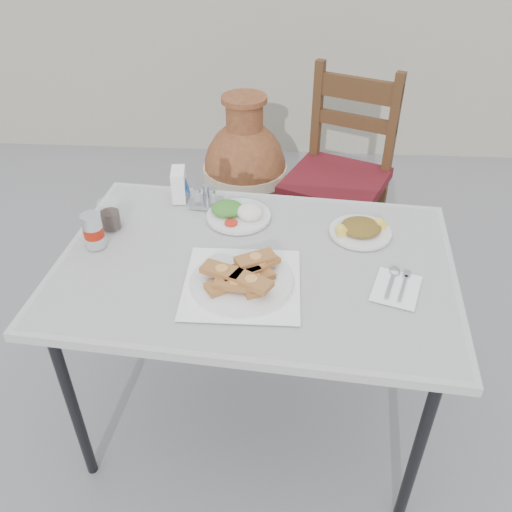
# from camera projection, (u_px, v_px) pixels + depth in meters

# --- Properties ---
(ground) EXTENTS (80.00, 80.00, 0.00)m
(ground) POSITION_uv_depth(u_px,v_px,m) (264.00, 397.00, 2.31)
(ground) COLOR #5E5E60
(ground) RESTS_ON ground
(cafe_table) EXTENTS (1.37, 0.99, 0.79)m
(cafe_table) POSITION_uv_depth(u_px,v_px,m) (255.00, 273.00, 1.82)
(cafe_table) COLOR black
(cafe_table) RESTS_ON ground
(pide_plate) EXTENTS (0.36, 0.36, 0.07)m
(pide_plate) POSITION_uv_depth(u_px,v_px,m) (242.00, 276.00, 1.66)
(pide_plate) COLOR white
(pide_plate) RESTS_ON cafe_table
(salad_rice_plate) EXTENTS (0.24, 0.24, 0.06)m
(salad_rice_plate) POSITION_uv_depth(u_px,v_px,m) (238.00, 212.00, 1.98)
(salad_rice_plate) COLOR silver
(salad_rice_plate) RESTS_ON cafe_table
(salad_chopped_plate) EXTENTS (0.22, 0.22, 0.05)m
(salad_chopped_plate) POSITION_uv_depth(u_px,v_px,m) (361.00, 229.00, 1.90)
(salad_chopped_plate) COLOR silver
(salad_chopped_plate) RESTS_ON cafe_table
(soda_can) EXTENTS (0.07, 0.07, 0.12)m
(soda_can) POSITION_uv_depth(u_px,v_px,m) (93.00, 231.00, 1.81)
(soda_can) COLOR silver
(soda_can) RESTS_ON cafe_table
(cola_glass) EXTENTS (0.07, 0.07, 0.11)m
(cola_glass) POSITION_uv_depth(u_px,v_px,m) (110.00, 216.00, 1.91)
(cola_glass) COLOR white
(cola_glass) RESTS_ON cafe_table
(napkin_holder) EXTENTS (0.07, 0.11, 0.12)m
(napkin_holder) POSITION_uv_depth(u_px,v_px,m) (179.00, 184.00, 2.07)
(napkin_holder) COLOR white
(napkin_holder) RESTS_ON cafe_table
(condiment_caddy) EXTENTS (0.12, 0.10, 0.08)m
(condiment_caddy) POSITION_uv_depth(u_px,v_px,m) (206.00, 199.00, 2.05)
(condiment_caddy) COLOR silver
(condiment_caddy) RESTS_ON cafe_table
(cutlery_napkin) EXTENTS (0.18, 0.21, 0.01)m
(cutlery_napkin) POSITION_uv_depth(u_px,v_px,m) (396.00, 285.00, 1.67)
(cutlery_napkin) COLOR white
(cutlery_napkin) RESTS_ON cafe_table
(chair) EXTENTS (0.61, 0.61, 1.05)m
(chair) POSITION_uv_depth(u_px,v_px,m) (339.00, 175.00, 2.77)
(chair) COLOR #34200E
(chair) RESTS_ON ground
(terracotta_urn) EXTENTS (0.48, 0.48, 0.84)m
(terracotta_urn) POSITION_uv_depth(u_px,v_px,m) (245.00, 172.00, 3.12)
(terracotta_urn) COLOR brown
(terracotta_urn) RESTS_ON ground
(back_wall) EXTENTS (6.00, 0.25, 1.20)m
(back_wall) POSITION_uv_depth(u_px,v_px,m) (283.00, 68.00, 3.95)
(back_wall) COLOR gray
(back_wall) RESTS_ON ground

